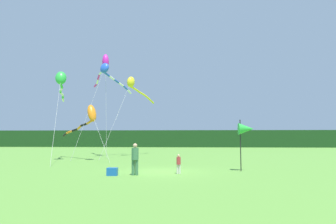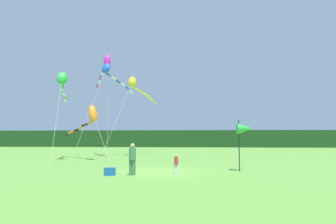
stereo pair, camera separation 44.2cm
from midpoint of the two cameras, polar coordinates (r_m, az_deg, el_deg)
name	(u,v)px [view 1 (the left image)]	position (r m, az deg, el deg)	size (l,w,h in m)	color
ground_plane	(161,172)	(17.67, -2.09, -11.40)	(120.00, 120.00, 0.00)	#5B9338
distant_treeline	(181,139)	(62.49, 2.25, -5.15)	(108.00, 3.17, 3.49)	#193D19
person_adult	(135,157)	(16.05, -7.15, -8.65)	(0.37, 0.37, 1.68)	#3F724C
person_child	(179,163)	(16.65, 1.28, -9.75)	(0.23, 0.23, 1.06)	silver
cooler_box	(112,172)	(16.17, -11.44, -11.18)	(0.54, 0.36, 0.41)	#1959B2
banner_flag_pole	(246,129)	(18.34, 14.09, -3.23)	(0.90, 0.70, 3.06)	black
kite_green	(61,81)	(27.79, -20.29, 5.63)	(3.15, 8.86, 7.84)	#B2B2B2
kite_magenta	(104,65)	(33.00, -12.53, 8.88)	(3.68, 6.93, 10.89)	#B2B2B2
kite_yellow	(134,85)	(32.44, -7.02, 5.17)	(3.70, 10.30, 8.63)	#B2B2B2
kite_orange	(88,117)	(27.61, -15.59, -0.98)	(6.86, 6.96, 5.02)	#B2B2B2
kite_blue	(108,72)	(31.58, -11.79, 7.48)	(3.45, 9.33, 9.63)	#B2B2B2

